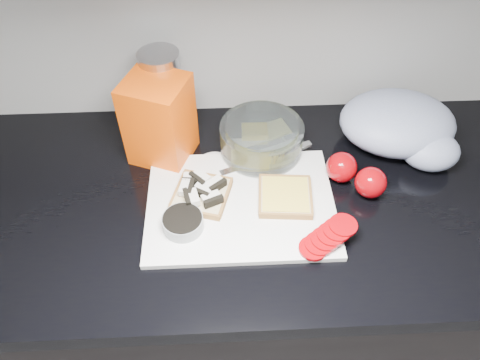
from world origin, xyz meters
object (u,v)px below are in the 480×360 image
at_px(cutting_board, 241,204).
at_px(glass_bowl, 261,140).
at_px(bread_bag, 159,120).
at_px(steel_canister, 164,95).

relative_size(cutting_board, glass_bowl, 2.07).
xyz_separation_m(glass_bowl, bread_bag, (-0.23, 0.01, 0.06)).
distance_m(glass_bowl, steel_canister, 0.25).
bearing_deg(cutting_board, bread_bag, 135.28).
bearing_deg(steel_canister, glass_bowl, -21.54).
relative_size(glass_bowl, bread_bag, 0.95).
relative_size(glass_bowl, steel_canister, 0.87).
distance_m(bread_bag, steel_canister, 0.08).
distance_m(cutting_board, bread_bag, 0.26).
bearing_deg(glass_bowl, steel_canister, 158.46).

